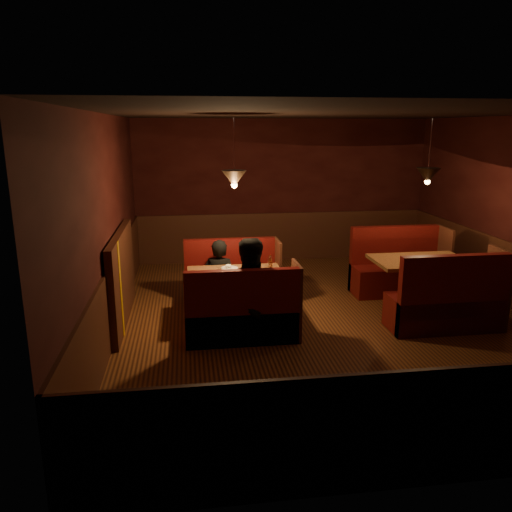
{
  "coord_description": "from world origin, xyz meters",
  "views": [
    {
      "loc": [
        -1.97,
        -6.61,
        2.72
      ],
      "look_at": [
        -1.02,
        0.19,
        0.95
      ],
      "focal_mm": 35.0,
      "sensor_mm": 36.0,
      "label": 1
    }
  ],
  "objects": [
    {
      "name": "diner_b",
      "position": [
        -1.14,
        -0.49,
        0.85
      ],
      "size": [
        1.01,
        0.91,
        1.71
      ],
      "primitive_type": "imported",
      "rotation": [
        0.0,
        0.0,
        0.39
      ],
      "color": "black",
      "rests_on": "ground"
    },
    {
      "name": "main_bench_near",
      "position": [
        -1.29,
        -0.58,
        0.32
      ],
      "size": [
        1.49,
        0.53,
        1.01
      ],
      "color": "black",
      "rests_on": "ground"
    },
    {
      "name": "main_bench_far",
      "position": [
        -1.29,
        0.96,
        0.32
      ],
      "size": [
        1.49,
        0.53,
        1.01
      ],
      "color": "black",
      "rests_on": "ground"
    },
    {
      "name": "diner_a",
      "position": [
        -1.5,
        0.77,
        0.71
      ],
      "size": [
        0.6,
        0.48,
        1.43
      ],
      "primitive_type": "imported",
      "rotation": [
        0.0,
        0.0,
        2.84
      ],
      "color": "black",
      "rests_on": "ground"
    },
    {
      "name": "room",
      "position": [
        -0.28,
        0.04,
        1.05
      ],
      "size": [
        6.02,
        7.02,
        2.92
      ],
      "color": "#371C10",
      "rests_on": "ground"
    },
    {
      "name": "main_table",
      "position": [
        -1.3,
        0.19,
        0.56
      ],
      "size": [
        1.35,
        0.82,
        0.95
      ],
      "color": "#4F341B",
      "rests_on": "ground"
    },
    {
      "name": "second_bench_near",
      "position": [
        1.54,
        -0.6,
        0.36
      ],
      "size": [
        1.56,
        0.58,
        1.11
      ],
      "color": "black",
      "rests_on": "ground"
    },
    {
      "name": "second_bench_far",
      "position": [
        1.54,
        1.09,
        0.36
      ],
      "size": [
        1.56,
        0.58,
        1.11
      ],
      "color": "black",
      "rests_on": "ground"
    },
    {
      "name": "second_table",
      "position": [
        1.5,
        0.24,
        0.59
      ],
      "size": [
        1.41,
        0.9,
        0.8
      ],
      "color": "#4F341B",
      "rests_on": "ground"
    }
  ]
}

